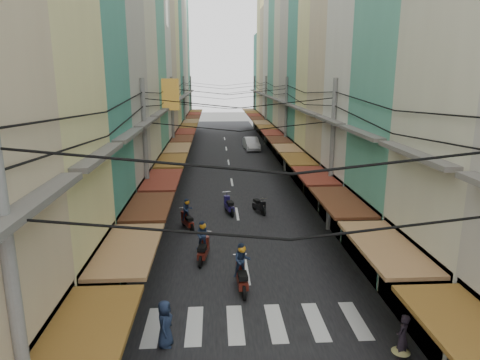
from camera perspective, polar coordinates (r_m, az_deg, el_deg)
name	(u,v)px	position (r m, az deg, el deg)	size (l,w,h in m)	color
ground	(244,253)	(20.84, 0.50, -9.77)	(160.00, 160.00, 0.00)	slate
road	(229,167)	(39.95, -1.44, 1.80)	(10.00, 80.00, 0.02)	black
sidewalk_left	(159,167)	(40.26, -10.73, 1.68)	(3.00, 80.00, 0.06)	slate
sidewalk_right	(298,166)	(40.68, 7.75, 1.92)	(3.00, 80.00, 0.06)	slate
crosswalk	(256,323)	(15.53, 2.09, -18.56)	(7.55, 2.40, 0.01)	silver
building_row_left	(130,56)	(36.25, -14.45, 15.69)	(7.80, 67.67, 23.70)	beige
building_row_right	(327,61)	(36.69, 11.58, 15.24)	(7.80, 68.98, 22.59)	teal
utility_poles	(231,98)	(34.13, -1.22, 10.89)	(10.20, 66.13, 8.20)	slate
white_car	(251,150)	(49.01, 1.53, 4.04)	(5.04, 1.97, 1.78)	silver
bicycle	(416,269)	(20.83, 22.39, -10.89)	(0.58, 1.55, 1.06)	black
moving_scooters	(220,237)	(21.35, -2.71, -7.56)	(4.65, 11.71, 1.99)	black
parked_scooters	(361,277)	(18.26, 15.85, -12.28)	(13.36, 14.58, 0.97)	black
pedestrians	(164,225)	(21.94, -10.04, -5.93)	(11.58, 18.82, 2.10)	black
market_umbrella	(428,246)	(17.66, 23.74, -8.08)	(2.27, 2.27, 2.39)	#B2B2B7
traffic_sign	(357,210)	(21.87, 15.38, -3.89)	(0.10, 0.57, 2.61)	slate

